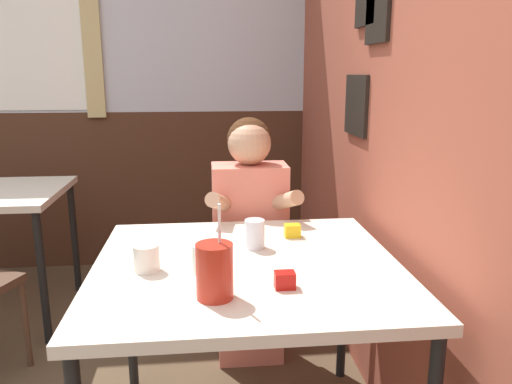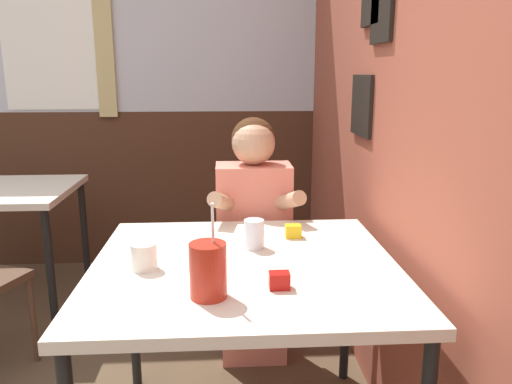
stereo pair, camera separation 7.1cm
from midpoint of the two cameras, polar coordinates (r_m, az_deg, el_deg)
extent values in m
cube|color=#9E4C38|center=(2.46, 13.07, 12.86)|extent=(0.06, 4.31, 2.70)
cube|color=black|center=(2.12, 15.18, 18.98)|extent=(0.02, 0.25, 0.21)
cube|color=black|center=(2.33, 12.85, 9.61)|extent=(0.02, 0.30, 0.27)
cube|color=#472819|center=(3.71, -14.99, 0.37)|extent=(5.80, 0.06, 1.10)
cube|color=white|center=(3.69, -22.11, 15.44)|extent=(0.61, 0.01, 0.86)
cube|color=tan|center=(3.58, -16.41, 15.95)|extent=(0.12, 0.02, 0.96)
cube|color=beige|center=(1.69, -0.09, -8.64)|extent=(1.01, 0.96, 0.04)
cylinder|color=black|center=(2.27, -12.97, -13.25)|extent=(0.04, 0.04, 0.71)
cylinder|color=black|center=(2.31, 11.18, -12.69)|extent=(0.04, 0.04, 0.71)
cylinder|color=black|center=(2.77, -21.72, -8.85)|extent=(0.04, 0.04, 0.71)
cylinder|color=black|center=(3.35, -18.41, -4.77)|extent=(0.04, 0.04, 0.71)
cylinder|color=#4C3323|center=(2.66, -23.41, -13.27)|extent=(0.03, 0.03, 0.43)
cube|color=#EA7F6B|center=(2.48, 0.58, -13.55)|extent=(0.31, 0.20, 0.47)
cube|color=#EA7F6B|center=(2.30, 0.61, -2.87)|extent=(0.34, 0.20, 0.49)
sphere|color=#472814|center=(2.25, 0.59, 6.04)|extent=(0.20, 0.20, 0.20)
sphere|color=tan|center=(2.23, 0.63, 5.59)|extent=(0.19, 0.19, 0.19)
cylinder|color=tan|center=(2.14, -2.75, -1.20)|extent=(0.14, 0.27, 0.15)
cylinder|color=tan|center=(2.16, 4.50, -1.09)|extent=(0.14, 0.27, 0.15)
cylinder|color=#B22819|center=(1.41, -4.04, -8.96)|extent=(0.10, 0.10, 0.16)
cylinder|color=white|center=(1.37, -3.48, -3.92)|extent=(0.01, 0.04, 0.14)
cylinder|color=silver|center=(1.80, 0.91, -4.82)|extent=(0.07, 0.07, 0.11)
cylinder|color=silver|center=(1.59, -5.10, -7.55)|extent=(0.08, 0.08, 0.09)
cylinder|color=silver|center=(1.65, -11.45, -7.24)|extent=(0.08, 0.08, 0.09)
cube|color=#B7140F|center=(1.49, 4.08, -10.07)|extent=(0.06, 0.04, 0.05)
cube|color=yellow|center=(1.93, 5.32, -4.48)|extent=(0.06, 0.04, 0.05)
camera|label=1|loc=(0.04, -88.87, 0.27)|focal=35.00mm
camera|label=2|loc=(0.04, 91.13, -0.27)|focal=35.00mm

